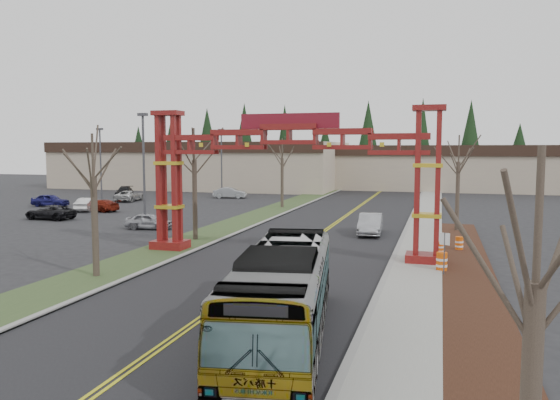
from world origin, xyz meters
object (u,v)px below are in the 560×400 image
at_px(silver_sedan, 370,224).
at_px(bare_tree_median_far, 282,159).
at_px(parked_car_mid_a, 100,205).
at_px(bare_tree_median_mid, 194,161).
at_px(parked_car_near_c, 50,212).
at_px(barrel_mid, 440,249).
at_px(transit_bus, 283,294).
at_px(light_pole_near, 144,160).
at_px(parked_car_far_a, 230,193).
at_px(barrel_north, 459,244).
at_px(bare_tree_right_near, 536,285).
at_px(street_sign, 444,245).
at_px(parked_car_near_b, 89,204).
at_px(parked_car_far_b, 129,196).
at_px(parked_car_far_c, 124,192).
at_px(parked_car_mid_b, 50,200).
at_px(barrel_south, 442,262).
at_px(gateway_arch, 289,158).
at_px(bare_tree_right_far, 458,162).
at_px(light_pole_far, 221,157).
at_px(retail_building_west, 204,165).
at_px(bare_tree_median_near, 93,178).
at_px(parked_car_near_a, 149,221).
at_px(light_pole_mid, 101,159).

distance_m(silver_sedan, bare_tree_median_far, 20.37).
distance_m(parked_car_mid_a, bare_tree_median_mid, 22.37).
bearing_deg(parked_car_near_c, barrel_mid, 80.01).
height_order(transit_bus, light_pole_near, light_pole_near).
xyz_separation_m(parked_car_far_a, barrel_north, (27.75, -30.48, -0.25)).
distance_m(transit_bus, bare_tree_right_near, 11.56).
distance_m(parked_car_far_a, street_sign, 46.47).
distance_m(parked_car_near_b, light_pole_near, 13.30).
xyz_separation_m(parked_car_far_b, parked_car_far_c, (-4.00, 5.18, 0.02)).
height_order(parked_car_mid_b, parked_car_far_b, parked_car_mid_b).
distance_m(bare_tree_median_far, barrel_south, 32.89).
bearing_deg(light_pole_near, parked_car_far_b, 125.43).
bearing_deg(parked_car_near_b, transit_bus, 121.91).
relative_size(parked_car_near_b, parked_car_far_a, 0.97).
relative_size(transit_bus, parked_car_far_b, 2.43).
xyz_separation_m(gateway_arch, parked_car_far_c, (-32.29, 33.05, -5.30)).
distance_m(silver_sedan, parked_car_far_a, 33.15).
xyz_separation_m(transit_bus, bare_tree_right_far, (6.32, 27.43, 3.84)).
bearing_deg(bare_tree_median_mid, parked_car_far_c, 129.69).
xyz_separation_m(parked_car_mid_b, parked_car_far_c, (1.19, 13.14, -0.03)).
bearing_deg(parked_car_far_b, parked_car_mid_a, 99.26).
bearing_deg(parked_car_mid_b, street_sign, -123.74).
relative_size(bare_tree_median_far, barrel_south, 7.12).
relative_size(transit_bus, light_pole_far, 1.27).
height_order(transit_bus, street_sign, transit_bus).
bearing_deg(retail_building_west, parked_car_mid_a, -82.46).
xyz_separation_m(bare_tree_median_far, street_sign, (16.97, -28.75, -3.80)).
xyz_separation_m(parked_car_near_c, parked_car_far_a, (8.01, 24.71, 0.06)).
relative_size(parked_car_near_c, bare_tree_right_far, 0.62).
relative_size(transit_bus, parked_car_near_c, 2.48).
bearing_deg(parked_car_far_c, barrel_mid, -59.19).
height_order(light_pole_far, barrel_south, light_pole_far).
height_order(silver_sedan, street_sign, street_sign).
bearing_deg(street_sign, transit_bus, -115.10).
distance_m(parked_car_near_c, bare_tree_right_near, 49.38).
height_order(parked_car_far_b, bare_tree_median_near, bare_tree_median_near).
relative_size(parked_car_far_a, barrel_north, 4.66).
bearing_deg(parked_car_near_a, light_pole_mid, 36.67).
distance_m(bare_tree_right_near, bare_tree_right_far, 36.62).
distance_m(parked_car_far_a, barrel_mid, 42.00).
bearing_deg(gateway_arch, bare_tree_median_near, -135.32).
height_order(transit_bus, bare_tree_median_near, bare_tree_median_near).
bearing_deg(retail_building_west, light_pole_mid, -92.60).
distance_m(silver_sedan, light_pole_far, 37.27).
xyz_separation_m(parked_car_near_a, bare_tree_median_near, (5.88, -15.50, 4.42)).
bearing_deg(bare_tree_right_far, parked_car_far_c, 155.01).
bearing_deg(transit_bus, light_pole_mid, 121.40).
relative_size(parked_car_far_c, light_pole_far, 0.51).
xyz_separation_m(bare_tree_median_near, street_sign, (16.97, 5.13, -3.45)).
relative_size(parked_car_near_a, light_pole_mid, 0.43).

